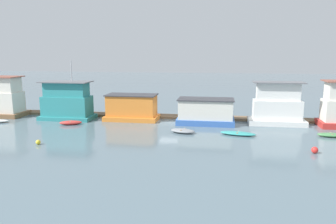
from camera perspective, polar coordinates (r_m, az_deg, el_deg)
ground_plane at (r=41.71m, az=0.22°, el=-1.65°), size 200.00×200.00×0.00m
dock_walkway at (r=44.15m, az=0.72°, el=-0.78°), size 59.60×2.14×0.30m
houseboat_brown at (r=50.26m, az=-26.75°, el=2.15°), size 5.63×3.96×5.47m
houseboat_teal at (r=44.85m, az=-17.17°, el=1.63°), size 6.87×3.66×7.67m
houseboat_orange at (r=42.71m, az=-6.31°, el=0.75°), size 6.88×3.78×3.33m
houseboat_blue at (r=40.43m, az=6.58°, el=0.06°), size 6.98×3.78×3.10m
houseboat_white at (r=41.92m, az=18.47°, el=0.85°), size 6.75×3.27×5.19m
dinghy_red at (r=41.55m, az=-16.59°, el=-1.78°), size 2.87×1.86×0.50m
dinghy_grey at (r=35.85m, az=2.59°, el=-3.29°), size 3.03×2.14×0.45m
dinghy_teal at (r=35.66m, az=12.07°, el=-3.66°), size 3.93×2.00×0.36m
dinghy_green at (r=38.13m, az=26.56°, el=-3.60°), size 2.85×1.36×0.41m
mooring_post_near_left at (r=46.24m, az=-14.91°, el=-0.02°), size 0.28×0.28×1.25m
mooring_post_far_right at (r=45.80m, az=-13.81°, el=0.36°), size 0.21×0.21×1.92m
mooring_post_near_right at (r=42.53m, az=14.90°, el=-0.68°), size 0.24×0.24×1.58m
buoy_red at (r=31.44m, az=24.19°, el=-6.06°), size 0.59×0.59×0.59m
buoy_yellow at (r=33.74m, az=-21.67°, el=-4.91°), size 0.45×0.45×0.45m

